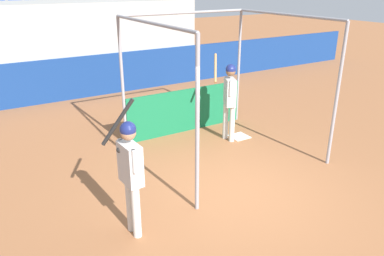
# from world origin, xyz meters

# --- Properties ---
(ground_plane) EXTENTS (60.00, 60.00, 0.00)m
(ground_plane) POSITION_xyz_m (0.00, 0.00, 0.00)
(ground_plane) COLOR #935B38
(outfield_wall) EXTENTS (24.00, 0.12, 1.38)m
(outfield_wall) POSITION_xyz_m (0.00, 7.51, 0.69)
(outfield_wall) COLOR navy
(outfield_wall) RESTS_ON ground
(bleacher_section) EXTENTS (7.60, 3.20, 3.06)m
(bleacher_section) POSITION_xyz_m (-0.00, 9.17, 1.53)
(bleacher_section) COLOR #9E9E99
(bleacher_section) RESTS_ON ground
(batting_cage) EXTENTS (3.41, 3.29, 3.02)m
(batting_cage) POSITION_xyz_m (0.79, 2.45, 1.28)
(batting_cage) COLOR gray
(batting_cage) RESTS_ON ground
(home_plate) EXTENTS (0.44, 0.44, 0.02)m
(home_plate) POSITION_xyz_m (1.73, 2.04, 0.01)
(home_plate) COLOR white
(home_plate) RESTS_ON ground
(player_batter) EXTENTS (0.61, 0.94, 2.04)m
(player_batter) POSITION_xyz_m (1.38, 2.05, 1.16)
(player_batter) COLOR silver
(player_batter) RESTS_ON ground
(player_waiting) EXTENTS (0.51, 0.74, 2.11)m
(player_waiting) POSITION_xyz_m (-2.07, -0.17, 1.14)
(player_waiting) COLOR silver
(player_waiting) RESTS_ON ground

